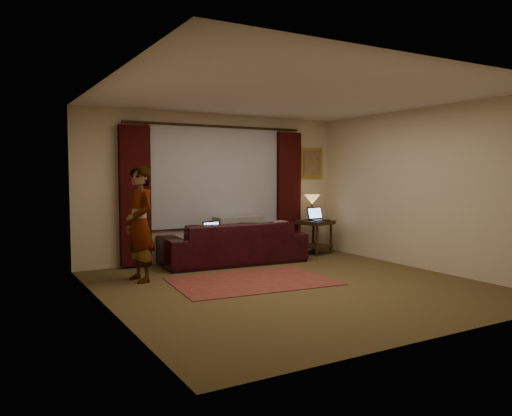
# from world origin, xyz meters

# --- Properties ---
(floor) EXTENTS (5.00, 5.00, 0.01)m
(floor) POSITION_xyz_m (0.00, 0.00, -0.01)
(floor) COLOR brown
(floor) RESTS_ON ground
(ceiling) EXTENTS (5.00, 5.00, 0.02)m
(ceiling) POSITION_xyz_m (0.00, 0.00, 2.60)
(ceiling) COLOR silver
(ceiling) RESTS_ON ground
(wall_back) EXTENTS (5.00, 0.02, 2.60)m
(wall_back) POSITION_xyz_m (0.00, 2.50, 1.30)
(wall_back) COLOR beige
(wall_back) RESTS_ON ground
(wall_front) EXTENTS (5.00, 0.02, 2.60)m
(wall_front) POSITION_xyz_m (0.00, -2.50, 1.30)
(wall_front) COLOR beige
(wall_front) RESTS_ON ground
(wall_left) EXTENTS (0.02, 5.00, 2.60)m
(wall_left) POSITION_xyz_m (-2.50, 0.00, 1.30)
(wall_left) COLOR beige
(wall_left) RESTS_ON ground
(wall_right) EXTENTS (0.02, 5.00, 2.60)m
(wall_right) POSITION_xyz_m (2.50, 0.00, 1.30)
(wall_right) COLOR beige
(wall_right) RESTS_ON ground
(sheer_curtain) EXTENTS (2.50, 0.05, 1.80)m
(sheer_curtain) POSITION_xyz_m (0.00, 2.44, 1.50)
(sheer_curtain) COLOR #A6A5AD
(sheer_curtain) RESTS_ON wall_back
(drape_left) EXTENTS (0.50, 0.14, 2.30)m
(drape_left) POSITION_xyz_m (-1.50, 2.39, 1.18)
(drape_left) COLOR black
(drape_left) RESTS_ON floor
(drape_right) EXTENTS (0.50, 0.14, 2.30)m
(drape_right) POSITION_xyz_m (1.50, 2.39, 1.18)
(drape_right) COLOR black
(drape_right) RESTS_ON floor
(curtain_rod) EXTENTS (0.04, 0.04, 3.40)m
(curtain_rod) POSITION_xyz_m (0.00, 2.39, 2.38)
(curtain_rod) COLOR black
(curtain_rod) RESTS_ON wall_back
(picture_frame) EXTENTS (0.50, 0.04, 0.60)m
(picture_frame) POSITION_xyz_m (2.10, 2.47, 1.75)
(picture_frame) COLOR gold
(picture_frame) RESTS_ON wall_back
(sofa) EXTENTS (2.54, 1.25, 1.00)m
(sofa) POSITION_xyz_m (0.07, 1.95, 0.50)
(sofa) COLOR black
(sofa) RESTS_ON floor
(throw_blanket) EXTENTS (0.88, 0.38, 0.10)m
(throw_blanket) POSITION_xyz_m (0.29, 2.18, 1.00)
(throw_blanket) COLOR gray
(throw_blanket) RESTS_ON sofa
(clothing_pile) EXTENTS (0.58, 0.49, 0.22)m
(clothing_pile) POSITION_xyz_m (0.87, 1.70, 0.61)
(clothing_pile) COLOR #794056
(clothing_pile) RESTS_ON sofa
(laptop_sofa) EXTENTS (0.40, 0.42, 0.24)m
(laptop_sofa) POSITION_xyz_m (-0.31, 1.83, 0.62)
(laptop_sofa) COLOR black
(laptop_sofa) RESTS_ON sofa
(area_rug) EXTENTS (2.38, 1.70, 0.01)m
(area_rug) POSITION_xyz_m (-0.36, 0.50, 0.01)
(area_rug) COLOR brown
(area_rug) RESTS_ON floor
(end_table) EXTENTS (0.68, 0.68, 0.65)m
(end_table) POSITION_xyz_m (1.90, 2.05, 0.32)
(end_table) COLOR black
(end_table) RESTS_ON floor
(tiffany_lamp) EXTENTS (0.32, 0.32, 0.49)m
(tiffany_lamp) POSITION_xyz_m (1.90, 2.15, 0.89)
(tiffany_lamp) COLOR olive
(tiffany_lamp) RESTS_ON end_table
(laptop_table) EXTENTS (0.38, 0.41, 0.26)m
(laptop_table) POSITION_xyz_m (1.93, 1.97, 0.77)
(laptop_table) COLOR black
(laptop_table) RESTS_ON end_table
(person) EXTENTS (0.57, 0.57, 1.66)m
(person) POSITION_xyz_m (-1.75, 1.33, 0.83)
(person) COLOR gray
(person) RESTS_ON floor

